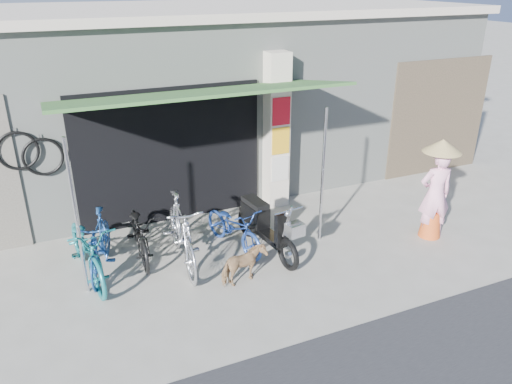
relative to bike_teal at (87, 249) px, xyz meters
name	(u,v)px	position (x,y,z in m)	size (l,w,h in m)	color
ground	(293,272)	(2.91, -1.12, -0.49)	(80.00, 80.00, 0.00)	#9D988D
bicycle_shop	(192,91)	(2.90, 3.97, 1.34)	(12.30, 5.30, 3.66)	#9DA39B
shop_pillar	(276,132)	(3.76, 1.32, 1.00)	(0.42, 0.44, 3.00)	beige
awning	(199,96)	(2.00, 0.50, 2.02)	(4.60, 1.88, 2.72)	#2F5B29
neighbour_right	(438,117)	(7.91, 1.47, 0.81)	(2.60, 0.06, 2.60)	brown
bike_teal	(87,249)	(0.00, 0.00, 0.00)	(0.66, 1.88, 0.99)	#1B757B
bike_blue	(100,244)	(0.19, 0.09, -0.01)	(0.45, 1.61, 0.97)	navy
bike_black	(140,232)	(0.85, 0.34, -0.06)	(0.58, 1.66, 0.87)	black
bike_silver	(181,232)	(1.40, -0.20, 0.08)	(0.54, 1.90, 1.14)	silver
bike_navy	(234,227)	(2.34, -0.05, -0.10)	(0.53, 1.51, 0.79)	navy
street_dog	(244,265)	(2.09, -1.08, -0.20)	(0.32, 0.70, 0.59)	#9A8851
moped	(265,226)	(2.77, -0.33, -0.03)	(0.55, 1.81, 1.03)	black
nun	(436,190)	(5.67, -1.04, 0.39)	(0.66, 0.64, 1.79)	#FFABCF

